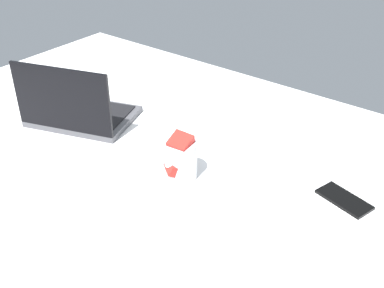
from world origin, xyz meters
TOP-DOWN VIEW (x-y plane):
  - bed_mattress at (0.00, 0.00)cm, footprint 180.00×140.00cm
  - laptop at (27.13, -2.17)cm, footprint 38.65×32.41cm
  - snack_cup at (-18.80, 1.10)cm, footprint 9.00×10.50cm
  - cell_phone at (-59.24, -16.41)cm, footprint 15.32×10.33cm

SIDE VIEW (x-z plane):
  - bed_mattress at x=0.00cm, z-range 0.00..18.00cm
  - cell_phone at x=-59.24cm, z-range 18.00..18.80cm
  - laptop at x=27.13cm, z-range 10.91..33.91cm
  - snack_cup at x=-18.80cm, z-range 17.14..30.96cm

